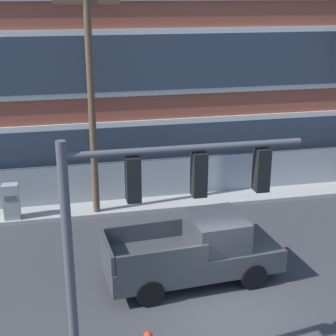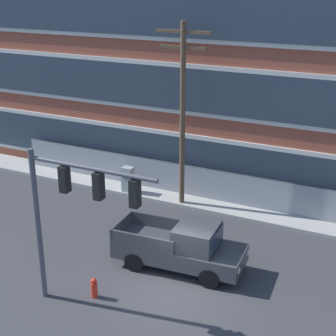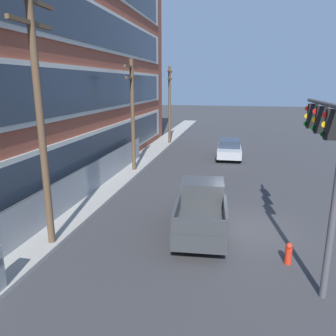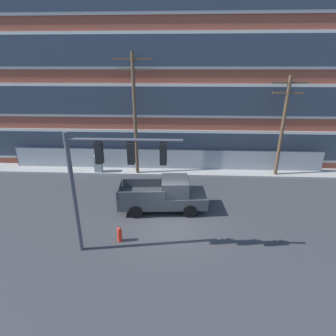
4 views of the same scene
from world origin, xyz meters
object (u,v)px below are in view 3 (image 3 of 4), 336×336
object	(u,v)px
sedan_silver	(229,149)
utility_pole_near_corner	(40,112)
traffic_signal_mast	(326,147)
utility_pole_midblock	(133,111)
utility_pole_far_east	(170,102)
fire_hydrant	(288,254)
pickup_truck_dark_grey	(202,209)

from	to	relation	value
sedan_silver	utility_pole_near_corner	xyz separation A→B (m)	(-16.83, 6.25, 4.31)
utility_pole_near_corner	traffic_signal_mast	bearing A→B (deg)	-88.01
sedan_silver	utility_pole_midblock	world-z (taller)	utility_pole_midblock
sedan_silver	utility_pole_far_east	world-z (taller)	utility_pole_far_east
utility_pole_midblock	fire_hydrant	bearing A→B (deg)	-139.91
traffic_signal_mast	sedan_silver	world-z (taller)	traffic_signal_mast
utility_pole_near_corner	fire_hydrant	distance (m)	9.92
pickup_truck_dark_grey	sedan_silver	xyz separation A→B (m)	(14.29, -0.78, -0.15)
utility_pole_far_east	utility_pole_midblock	bearing A→B (deg)	178.57
utility_pole_midblock	pickup_truck_dark_grey	bearing A→B (deg)	-146.36
sedan_silver	utility_pole_midblock	bearing A→B (deg)	131.88
traffic_signal_mast	utility_pole_midblock	distance (m)	14.41
sedan_silver	fire_hydrant	bearing A→B (deg)	-171.47
utility_pole_midblock	fire_hydrant	distance (m)	14.35
traffic_signal_mast	utility_pole_far_east	distance (m)	23.77
pickup_truck_dark_grey	sedan_silver	bearing A→B (deg)	-3.13
pickup_truck_dark_grey	utility_pole_far_east	world-z (taller)	utility_pole_far_east
traffic_signal_mast	utility_pole_midblock	bearing A→B (deg)	41.96
utility_pole_far_east	utility_pole_near_corner	bearing A→B (deg)	179.78
sedan_silver	utility_pole_far_east	xyz separation A→B (m)	(5.35, 6.17, 3.42)
traffic_signal_mast	utility_pole_far_east	world-z (taller)	utility_pole_far_east
pickup_truck_dark_grey	fire_hydrant	size ratio (longest dim) A/B	6.91
traffic_signal_mast	sedan_silver	xyz separation A→B (m)	(16.50, 3.19, -3.37)
utility_pole_far_east	sedan_silver	bearing A→B (deg)	-130.94
pickup_truck_dark_grey	utility_pole_near_corner	size ratio (longest dim) A/B	0.59
utility_pole_far_east	fire_hydrant	bearing A→B (deg)	-158.34
utility_pole_near_corner	utility_pole_far_east	world-z (taller)	utility_pole_near_corner
pickup_truck_dark_grey	utility_pole_near_corner	xyz separation A→B (m)	(-2.54, 5.47, 4.15)
utility_pole_far_east	fire_hydrant	xyz separation A→B (m)	(-21.70, -8.62, -3.84)
fire_hydrant	utility_pole_near_corner	bearing A→B (deg)	93.15
utility_pole_near_corner	utility_pole_far_east	size ratio (longest dim) A/B	1.19
utility_pole_far_east	fire_hydrant	distance (m)	23.66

